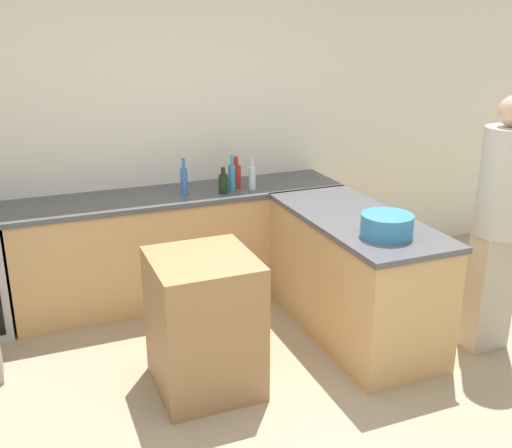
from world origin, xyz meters
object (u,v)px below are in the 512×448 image
Objects in this scene: wine_bottle_dark at (223,183)px; dish_soap_bottle at (232,177)px; island_table at (204,323)px; mixing_bowl at (387,225)px; water_bottle_blue at (184,180)px; hot_sauce_bottle at (236,175)px; vinegar_bottle_clear at (252,177)px; person_at_peninsula at (500,218)px.

wine_bottle_dark is 0.72× the size of dish_soap_bottle.
wine_bottle_dark is (0.55, 1.20, 0.54)m from island_table.
mixing_bowl is 1.49m from wine_bottle_dark.
wine_bottle_dark is at bearing -14.06° from water_bottle_blue.
hot_sauce_bottle is at bearing 5.47° from water_bottle_blue.
wine_bottle_dark reaches higher than mixing_bowl.
water_bottle_blue is (0.25, 1.27, 0.58)m from island_table.
vinegar_bottle_clear reaches higher than mixing_bowl.
person_at_peninsula is at bearing -51.67° from vinegar_bottle_clear.
person_at_peninsula reaches higher than hot_sauce_bottle.
island_table is 2.07m from person_at_peninsula.
dish_soap_bottle reaches higher than vinegar_bottle_clear.
wine_bottle_dark is at bearing -153.78° from dish_soap_bottle.
water_bottle_blue is 0.31m from wine_bottle_dark.
person_at_peninsula is (1.43, -1.48, -0.01)m from wine_bottle_dark.
island_table is 1.51m from dish_soap_bottle.
vinegar_bottle_clear is (0.80, 1.21, 0.56)m from island_table.
person_at_peninsula is at bearing -41.94° from water_bottle_blue.
person_at_peninsula is (1.28, -1.60, -0.03)m from hot_sauce_bottle.
mixing_bowl is 1.41m from vinegar_bottle_clear.
hot_sauce_bottle is at bearing 128.67° from person_at_peninsula.
wine_bottle_dark is at bearing -142.07° from hot_sauce_bottle.
mixing_bowl is 1.14× the size of dish_soap_bottle.
water_bottle_blue is at bearing 173.31° from vinegar_bottle_clear.
person_at_peninsula reaches higher than wine_bottle_dark.
wine_bottle_dark is 0.19m from hot_sauce_bottle.
hot_sauce_bottle is 2.05m from person_at_peninsula.
vinegar_bottle_clear is at bearing 56.38° from island_table.
person_at_peninsula reaches higher than mixing_bowl.
hot_sauce_bottle is (0.45, 0.04, -0.01)m from water_bottle_blue.
vinegar_bottle_clear is 0.17m from dish_soap_bottle.
island_table is 2.98× the size of water_bottle_blue.
island_table is 3.36× the size of hot_sauce_bottle.
person_at_peninsula is (1.18, -1.49, -0.03)m from vinegar_bottle_clear.
water_bottle_blue is at bearing -174.53° from hot_sauce_bottle.
wine_bottle_dark is (-0.64, 1.34, 0.01)m from mixing_bowl.
wine_bottle_dark is at bearing 115.60° from mixing_bowl.
dish_soap_bottle reaches higher than wine_bottle_dark.
island_table is at bearing -101.07° from water_bottle_blue.
hot_sauce_bottle reaches higher than island_table.
island_table is 1.55m from vinegar_bottle_clear.
wine_bottle_dark is 2.06m from person_at_peninsula.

